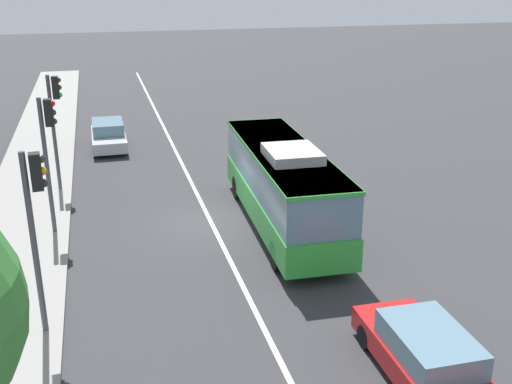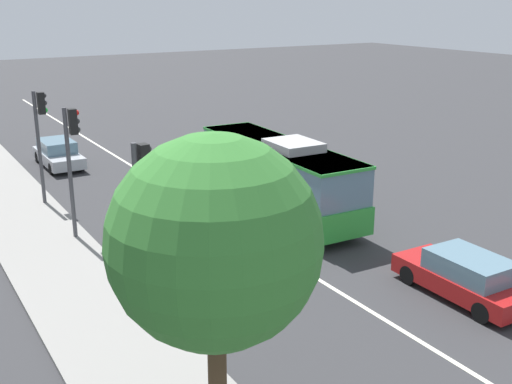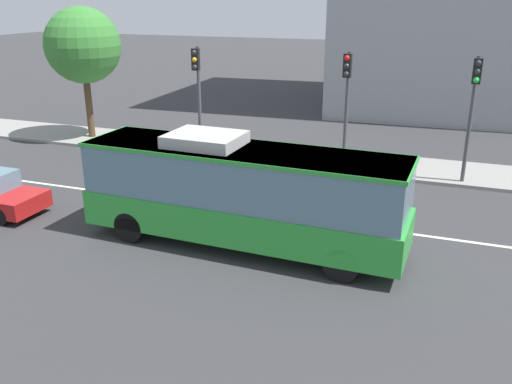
{
  "view_description": "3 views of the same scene",
  "coord_description": "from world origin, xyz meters",
  "px_view_note": "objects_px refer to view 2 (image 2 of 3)",
  "views": [
    {
      "loc": [
        -21.82,
        3.93,
        9.4
      ],
      "look_at": [
        -0.32,
        -1.77,
        1.21
      ],
      "focal_mm": 42.6,
      "sensor_mm": 36.0,
      "label": 1
    },
    {
      "loc": [
        -22.79,
        11.79,
        9.05
      ],
      "look_at": [
        -1.24,
        -1.42,
        1.18
      ],
      "focal_mm": 43.81,
      "sensor_mm": 36.0,
      "label": 2
    },
    {
      "loc": [
        4.54,
        -17.01,
        7.38
      ],
      "look_at": [
        -0.97,
        -1.82,
        1.51
      ],
      "focal_mm": 38.15,
      "sensor_mm": 36.0,
      "label": 3
    }
  ],
  "objects_px": {
    "traffic_light_near_corner": "(72,150)",
    "street_tree_kerbside_left": "(215,243)",
    "traffic_light_far_corner": "(142,198)",
    "traffic_light_mid_block": "(41,128)",
    "transit_bus": "(278,173)",
    "sedan_silver": "(58,154)",
    "sedan_red": "(465,276)"
  },
  "relations": [
    {
      "from": "transit_bus",
      "to": "street_tree_kerbside_left",
      "type": "xyz_separation_m",
      "value": [
        -12.51,
        9.66,
        3.11
      ]
    },
    {
      "from": "transit_bus",
      "to": "street_tree_kerbside_left",
      "type": "bearing_deg",
      "value": 144.51
    },
    {
      "from": "transit_bus",
      "to": "sedan_red",
      "type": "xyz_separation_m",
      "value": [
        -9.82,
        -0.52,
        -1.09
      ]
    },
    {
      "from": "transit_bus",
      "to": "traffic_light_far_corner",
      "type": "height_order",
      "value": "traffic_light_far_corner"
    },
    {
      "from": "sedan_silver",
      "to": "traffic_light_far_corner",
      "type": "bearing_deg",
      "value": -7.11
    },
    {
      "from": "traffic_light_near_corner",
      "to": "traffic_light_far_corner",
      "type": "distance_m",
      "value": 6.88
    },
    {
      "from": "transit_bus",
      "to": "traffic_light_near_corner",
      "type": "bearing_deg",
      "value": 82.06
    },
    {
      "from": "sedan_red",
      "to": "traffic_light_mid_block",
      "type": "bearing_deg",
      "value": 29.4
    },
    {
      "from": "traffic_light_near_corner",
      "to": "traffic_light_mid_block",
      "type": "xyz_separation_m",
      "value": [
        4.97,
        -0.02,
        0.0
      ]
    },
    {
      "from": "sedan_red",
      "to": "traffic_light_mid_block",
      "type": "height_order",
      "value": "traffic_light_mid_block"
    },
    {
      "from": "sedan_silver",
      "to": "sedan_red",
      "type": "xyz_separation_m",
      "value": [
        -22.93,
        -6.61,
        0.0
      ]
    },
    {
      "from": "traffic_light_near_corner",
      "to": "street_tree_kerbside_left",
      "type": "relative_size",
      "value": 0.76
    },
    {
      "from": "sedan_silver",
      "to": "sedan_red",
      "type": "bearing_deg",
      "value": 15.76
    },
    {
      "from": "transit_bus",
      "to": "traffic_light_mid_block",
      "type": "xyz_separation_m",
      "value": [
        6.46,
        8.33,
        1.75
      ]
    },
    {
      "from": "sedan_red",
      "to": "traffic_light_near_corner",
      "type": "bearing_deg",
      "value": 38.97
    },
    {
      "from": "traffic_light_mid_block",
      "to": "traffic_light_far_corner",
      "type": "height_order",
      "value": "same"
    },
    {
      "from": "traffic_light_far_corner",
      "to": "traffic_light_mid_block",
      "type": "bearing_deg",
      "value": 85.16
    },
    {
      "from": "sedan_red",
      "to": "street_tree_kerbside_left",
      "type": "xyz_separation_m",
      "value": [
        -2.69,
        10.18,
        4.19
      ]
    },
    {
      "from": "transit_bus",
      "to": "traffic_light_far_corner",
      "type": "distance_m",
      "value": 10.04
    },
    {
      "from": "traffic_light_mid_block",
      "to": "street_tree_kerbside_left",
      "type": "distance_m",
      "value": 19.07
    },
    {
      "from": "transit_bus",
      "to": "traffic_light_far_corner",
      "type": "xyz_separation_m",
      "value": [
        -5.39,
        8.29,
        1.75
      ]
    },
    {
      "from": "transit_bus",
      "to": "sedan_silver",
      "type": "xyz_separation_m",
      "value": [
        13.11,
        6.09,
        -1.09
      ]
    },
    {
      "from": "traffic_light_far_corner",
      "to": "sedan_red",
      "type": "bearing_deg",
      "value": -31.73
    },
    {
      "from": "traffic_light_mid_block",
      "to": "sedan_silver",
      "type": "bearing_deg",
      "value": 70.76
    },
    {
      "from": "sedan_silver",
      "to": "traffic_light_mid_block",
      "type": "height_order",
      "value": "traffic_light_mid_block"
    },
    {
      "from": "sedan_silver",
      "to": "traffic_light_mid_block",
      "type": "relative_size",
      "value": 0.87
    },
    {
      "from": "sedan_silver",
      "to": "street_tree_kerbside_left",
      "type": "relative_size",
      "value": 0.66
    },
    {
      "from": "transit_bus",
      "to": "traffic_light_near_corner",
      "type": "height_order",
      "value": "traffic_light_near_corner"
    },
    {
      "from": "traffic_light_near_corner",
      "to": "traffic_light_mid_block",
      "type": "relative_size",
      "value": 1.0
    },
    {
      "from": "traffic_light_mid_block",
      "to": "traffic_light_far_corner",
      "type": "bearing_deg",
      "value": -90.44
    },
    {
      "from": "sedan_silver",
      "to": "traffic_light_near_corner",
      "type": "distance_m",
      "value": 12.18
    },
    {
      "from": "transit_bus",
      "to": "street_tree_kerbside_left",
      "type": "relative_size",
      "value": 1.47
    }
  ]
}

